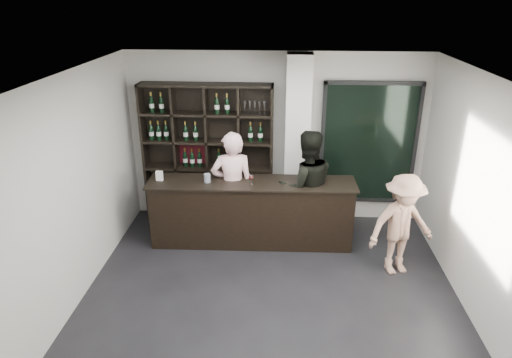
# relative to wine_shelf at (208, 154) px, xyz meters

# --- Properties ---
(floor) EXTENTS (5.00, 5.50, 0.01)m
(floor) POSITION_rel_wine_shelf_xyz_m (1.15, -2.57, -1.20)
(floor) COLOR black
(floor) RESTS_ON ground
(wine_shelf) EXTENTS (2.20, 0.35, 2.40)m
(wine_shelf) POSITION_rel_wine_shelf_xyz_m (0.00, 0.00, 0.00)
(wine_shelf) COLOR black
(wine_shelf) RESTS_ON floor
(structural_column) EXTENTS (0.40, 0.40, 2.90)m
(structural_column) POSITION_rel_wine_shelf_xyz_m (1.50, -0.10, 0.25)
(structural_column) COLOR silver
(structural_column) RESTS_ON floor
(glass_panel) EXTENTS (1.60, 0.08, 2.10)m
(glass_panel) POSITION_rel_wine_shelf_xyz_m (2.70, 0.12, 0.20)
(glass_panel) COLOR black
(glass_panel) RESTS_ON floor
(tasting_counter) EXTENTS (3.21, 0.67, 1.06)m
(tasting_counter) POSITION_rel_wine_shelf_xyz_m (0.80, -0.82, -0.67)
(tasting_counter) COLOR black
(tasting_counter) RESTS_ON floor
(taster_pink) EXTENTS (0.72, 0.53, 1.82)m
(taster_pink) POSITION_rel_wine_shelf_xyz_m (0.49, -0.72, -0.29)
(taster_pink) COLOR #F5C1C4
(taster_pink) RESTS_ON floor
(taster_black) EXTENTS (1.04, 0.88, 1.87)m
(taster_black) POSITION_rel_wine_shelf_xyz_m (1.64, -0.72, -0.27)
(taster_black) COLOR black
(taster_black) RESTS_ON floor
(customer) EXTENTS (1.10, 0.84, 1.51)m
(customer) POSITION_rel_wine_shelf_xyz_m (2.95, -1.52, -0.45)
(customer) COLOR tan
(customer) RESTS_ON floor
(wine_glass) EXTENTS (0.10, 0.10, 0.18)m
(wine_glass) POSITION_rel_wine_shelf_xyz_m (0.80, -0.91, -0.05)
(wine_glass) COLOR white
(wine_glass) RESTS_ON tasting_counter
(spit_cup) EXTENTS (0.13, 0.13, 0.13)m
(spit_cup) POSITION_rel_wine_shelf_xyz_m (0.12, -0.86, -0.08)
(spit_cup) COLOR silver
(spit_cup) RESTS_ON tasting_counter
(napkin_stack) EXTENTS (0.12, 0.12, 0.02)m
(napkin_stack) POSITION_rel_wine_shelf_xyz_m (1.78, -0.76, -0.13)
(napkin_stack) COLOR white
(napkin_stack) RESTS_ON tasting_counter
(card_stand) EXTENTS (0.11, 0.06, 0.15)m
(card_stand) POSITION_rel_wine_shelf_xyz_m (-0.63, -0.85, -0.07)
(card_stand) COLOR white
(card_stand) RESTS_ON tasting_counter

